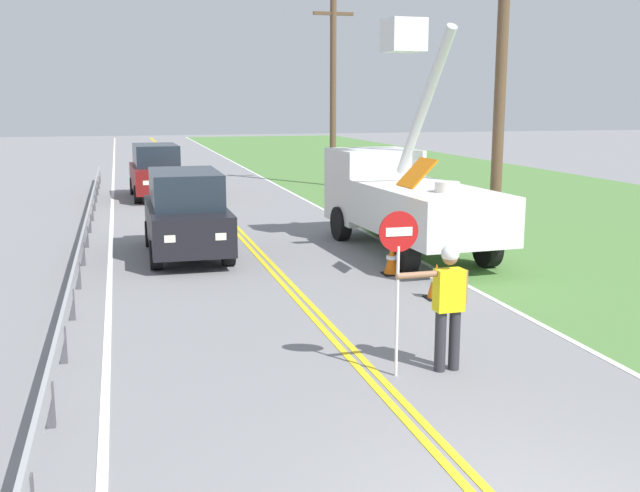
{
  "coord_description": "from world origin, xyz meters",
  "views": [
    {
      "loc": [
        -3.27,
        -5.33,
        3.79
      ],
      "look_at": [
        0.17,
        7.6,
        1.2
      ],
      "focal_mm": 42.33,
      "sensor_mm": 36.0,
      "label": 1
    }
  ],
  "objects_px": {
    "stop_sign_paddle": "(398,256)",
    "traffic_cone_lead": "(436,282)",
    "flagger_worker": "(448,299)",
    "oncoming_suv_second": "(156,171)",
    "traffic_cone_mid": "(392,260)",
    "utility_pole_near": "(500,85)",
    "utility_pole_mid": "(333,90)",
    "oncoming_suv_nearest": "(186,213)",
    "utility_bucket_truck": "(402,195)"
  },
  "relations": [
    {
      "from": "oncoming_suv_second",
      "to": "utility_pole_near",
      "type": "xyz_separation_m",
      "value": [
        7.63,
        -13.34,
        3.09
      ]
    },
    {
      "from": "utility_pole_near",
      "to": "utility_pole_mid",
      "type": "relative_size",
      "value": 0.98
    },
    {
      "from": "oncoming_suv_nearest",
      "to": "stop_sign_paddle",
      "type": "bearing_deg",
      "value": -77.26
    },
    {
      "from": "oncoming_suv_nearest",
      "to": "utility_pole_near",
      "type": "bearing_deg",
      "value": -12.7
    },
    {
      "from": "utility_bucket_truck",
      "to": "oncoming_suv_nearest",
      "type": "height_order",
      "value": "utility_bucket_truck"
    },
    {
      "from": "flagger_worker",
      "to": "traffic_cone_mid",
      "type": "height_order",
      "value": "flagger_worker"
    },
    {
      "from": "stop_sign_paddle",
      "to": "utility_bucket_truck",
      "type": "xyz_separation_m",
      "value": [
        3.35,
        8.55,
        -0.28
      ]
    },
    {
      "from": "stop_sign_paddle",
      "to": "utility_pole_near",
      "type": "bearing_deg",
      "value": 54.13
    },
    {
      "from": "oncoming_suv_nearest",
      "to": "utility_pole_near",
      "type": "relative_size",
      "value": 0.58
    },
    {
      "from": "oncoming_suv_second",
      "to": "traffic_cone_mid",
      "type": "xyz_separation_m",
      "value": [
        4.33,
        -14.92,
        -0.72
      ]
    },
    {
      "from": "flagger_worker",
      "to": "utility_pole_near",
      "type": "distance_m",
      "value": 9.33
    },
    {
      "from": "oncoming_suv_second",
      "to": "traffic_cone_lead",
      "type": "distance_m",
      "value": 17.67
    },
    {
      "from": "flagger_worker",
      "to": "oncoming_suv_second",
      "type": "distance_m",
      "value": 21.02
    },
    {
      "from": "flagger_worker",
      "to": "utility_pole_mid",
      "type": "bearing_deg",
      "value": 78.05
    },
    {
      "from": "utility_bucket_truck",
      "to": "traffic_cone_lead",
      "type": "relative_size",
      "value": 9.89
    },
    {
      "from": "oncoming_suv_nearest",
      "to": "traffic_cone_mid",
      "type": "height_order",
      "value": "oncoming_suv_nearest"
    },
    {
      "from": "stop_sign_paddle",
      "to": "oncoming_suv_second",
      "type": "relative_size",
      "value": 0.5
    },
    {
      "from": "stop_sign_paddle",
      "to": "oncoming_suv_nearest",
      "type": "height_order",
      "value": "stop_sign_paddle"
    },
    {
      "from": "oncoming_suv_nearest",
      "to": "traffic_cone_lead",
      "type": "height_order",
      "value": "oncoming_suv_nearest"
    },
    {
      "from": "utility_pole_mid",
      "to": "traffic_cone_mid",
      "type": "bearing_deg",
      "value": -101.63
    },
    {
      "from": "oncoming_suv_nearest",
      "to": "flagger_worker",
      "type": "bearing_deg",
      "value": -72.74
    },
    {
      "from": "flagger_worker",
      "to": "utility_pole_near",
      "type": "xyz_separation_m",
      "value": [
        4.65,
        7.47,
        3.11
      ]
    },
    {
      "from": "oncoming_suv_second",
      "to": "utility_pole_mid",
      "type": "height_order",
      "value": "utility_pole_mid"
    },
    {
      "from": "flagger_worker",
      "to": "traffic_cone_lead",
      "type": "height_order",
      "value": "flagger_worker"
    },
    {
      "from": "flagger_worker",
      "to": "traffic_cone_lead",
      "type": "distance_m",
      "value": 4.05
    },
    {
      "from": "oncoming_suv_nearest",
      "to": "traffic_cone_lead",
      "type": "xyz_separation_m",
      "value": [
        4.3,
        -5.44,
        -0.72
      ]
    },
    {
      "from": "utility_pole_near",
      "to": "traffic_cone_mid",
      "type": "xyz_separation_m",
      "value": [
        -3.3,
        -1.58,
        -3.82
      ]
    },
    {
      "from": "oncoming_suv_nearest",
      "to": "utility_pole_mid",
      "type": "height_order",
      "value": "utility_pole_mid"
    },
    {
      "from": "oncoming_suv_second",
      "to": "traffic_cone_lead",
      "type": "xyz_separation_m",
      "value": [
        4.44,
        -17.09,
        -0.72
      ]
    },
    {
      "from": "stop_sign_paddle",
      "to": "oncoming_suv_second",
      "type": "bearing_deg",
      "value": 96.07
    },
    {
      "from": "flagger_worker",
      "to": "oncoming_suv_second",
      "type": "xyz_separation_m",
      "value": [
        -2.98,
        20.8,
        0.01
      ]
    },
    {
      "from": "oncoming_suv_second",
      "to": "traffic_cone_mid",
      "type": "bearing_deg",
      "value": -73.82
    },
    {
      "from": "utility_pole_mid",
      "to": "traffic_cone_lead",
      "type": "height_order",
      "value": "utility_pole_mid"
    },
    {
      "from": "flagger_worker",
      "to": "oncoming_suv_nearest",
      "type": "relative_size",
      "value": 0.4
    },
    {
      "from": "utility_bucket_truck",
      "to": "utility_pole_mid",
      "type": "distance_m",
      "value": 15.2
    },
    {
      "from": "oncoming_suv_nearest",
      "to": "utility_pole_mid",
      "type": "distance_m",
      "value": 16.43
    },
    {
      "from": "oncoming_suv_second",
      "to": "utility_pole_near",
      "type": "bearing_deg",
      "value": -60.22
    },
    {
      "from": "flagger_worker",
      "to": "oncoming_suv_nearest",
      "type": "distance_m",
      "value": 9.59
    },
    {
      "from": "oncoming_suv_second",
      "to": "traffic_cone_mid",
      "type": "height_order",
      "value": "oncoming_suv_second"
    },
    {
      "from": "flagger_worker",
      "to": "traffic_cone_mid",
      "type": "bearing_deg",
      "value": 77.1
    },
    {
      "from": "flagger_worker",
      "to": "utility_pole_near",
      "type": "bearing_deg",
      "value": 58.1
    },
    {
      "from": "utility_pole_near",
      "to": "utility_pole_mid",
      "type": "height_order",
      "value": "utility_pole_mid"
    },
    {
      "from": "flagger_worker",
      "to": "stop_sign_paddle",
      "type": "xyz_separation_m",
      "value": [
        -0.77,
        -0.03,
        0.66
      ]
    },
    {
      "from": "stop_sign_paddle",
      "to": "traffic_cone_lead",
      "type": "relative_size",
      "value": 3.33
    },
    {
      "from": "utility_pole_near",
      "to": "traffic_cone_mid",
      "type": "bearing_deg",
      "value": -154.37
    },
    {
      "from": "flagger_worker",
      "to": "traffic_cone_lead",
      "type": "relative_size",
      "value": 2.61
    },
    {
      "from": "stop_sign_paddle",
      "to": "utility_pole_near",
      "type": "height_order",
      "value": "utility_pole_near"
    },
    {
      "from": "oncoming_suv_second",
      "to": "oncoming_suv_nearest",
      "type": "bearing_deg",
      "value": -89.32
    },
    {
      "from": "oncoming_suv_nearest",
      "to": "oncoming_suv_second",
      "type": "bearing_deg",
      "value": 90.68
    },
    {
      "from": "oncoming_suv_second",
      "to": "utility_pole_near",
      "type": "relative_size",
      "value": 0.59
    }
  ]
}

